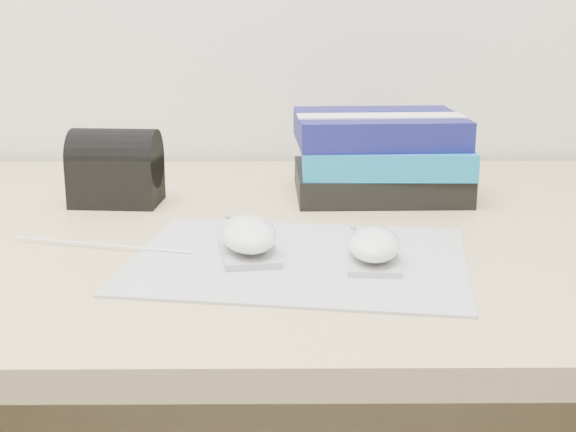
{
  "coord_description": "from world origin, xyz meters",
  "views": [
    {
      "loc": [
        -0.05,
        0.62,
        1.0
      ],
      "look_at": [
        -0.04,
        1.48,
        0.77
      ],
      "focal_mm": 50.0,
      "sensor_mm": 36.0,
      "label": 1
    }
  ],
  "objects_px": {
    "desk": "(317,373)",
    "book_stack": "(380,155)",
    "mouse_rear": "(248,237)",
    "pouch": "(116,168)",
    "mouse_front": "(374,246)"
  },
  "relations": [
    {
      "from": "desk",
      "to": "mouse_rear",
      "type": "bearing_deg",
      "value": -114.08
    },
    {
      "from": "desk",
      "to": "pouch",
      "type": "height_order",
      "value": "pouch"
    },
    {
      "from": "desk",
      "to": "book_stack",
      "type": "distance_m",
      "value": 0.32
    },
    {
      "from": "desk",
      "to": "pouch",
      "type": "relative_size",
      "value": 13.04
    },
    {
      "from": "book_stack",
      "to": "mouse_front",
      "type": "bearing_deg",
      "value": -97.84
    },
    {
      "from": "desk",
      "to": "pouch",
      "type": "bearing_deg",
      "value": 170.55
    },
    {
      "from": "pouch",
      "to": "mouse_rear",
      "type": "bearing_deg",
      "value": -51.26
    },
    {
      "from": "desk",
      "to": "mouse_rear",
      "type": "xyz_separation_m",
      "value": [
        -0.09,
        -0.19,
        0.26
      ]
    },
    {
      "from": "book_stack",
      "to": "pouch",
      "type": "distance_m",
      "value": 0.37
    },
    {
      "from": "desk",
      "to": "mouse_rear",
      "type": "height_order",
      "value": "mouse_rear"
    },
    {
      "from": "book_stack",
      "to": "pouch",
      "type": "height_order",
      "value": "book_stack"
    },
    {
      "from": "mouse_front",
      "to": "pouch",
      "type": "height_order",
      "value": "pouch"
    },
    {
      "from": "book_stack",
      "to": "desk",
      "type": "bearing_deg",
      "value": -133.69
    },
    {
      "from": "desk",
      "to": "book_stack",
      "type": "bearing_deg",
      "value": 46.31
    },
    {
      "from": "mouse_front",
      "to": "book_stack",
      "type": "distance_m",
      "value": 0.32
    }
  ]
}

